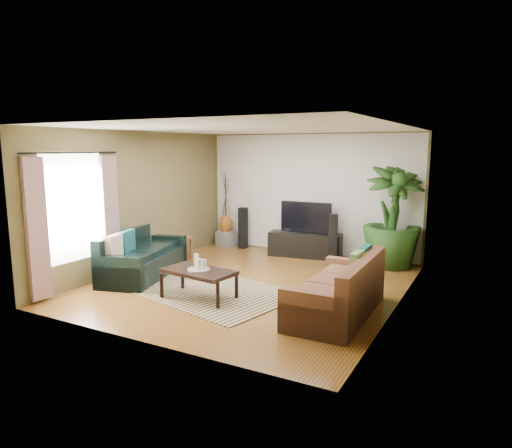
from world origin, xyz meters
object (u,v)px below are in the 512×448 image
Objects in this scene: potted_plant at (392,216)px; sofa_left at (144,254)px; coffee_table at (199,284)px; pedestal at (226,239)px; side_table at (178,248)px; television at (306,217)px; speaker_left at (243,228)px; vase at (226,224)px; sofa_right at (337,286)px; tv_stand at (305,245)px; speaker_right at (333,239)px.

sofa_left is at bearing -143.82° from potted_plant.
coffee_table reaches higher than pedestal.
sofa_left reaches higher than side_table.
television is (0.41, 3.46, 0.64)m from coffee_table.
side_table is (-0.66, -1.67, -0.23)m from speaker_left.
pedestal is at bearing 83.74° from side_table.
sofa_right is at bearing -39.54° from vase.
side_table is at bearing -145.53° from television.
side_table is (-2.30, -1.56, -0.00)m from tv_stand.
potted_plant is at bearing -69.08° from sofa_left.
speaker_right reaches higher than tv_stand.
speaker_right is at bearing -19.74° from television.
potted_plant is 4.00m from vase.
television reaches higher than side_table.
vase is 0.91× the size of side_table.
potted_plant is (2.26, 3.47, 0.79)m from coffee_table.
speaker_left reaches higher than vase.
sofa_right is at bearing -48.46° from speaker_left.
tv_stand is 4.30× the size of pedestal.
sofa_right is 3.95× the size of side_table.
potted_plant is at bearing -1.26° from pedestal.
vase is at bearing 168.90° from tv_stand.
speaker_left is (-1.64, 0.09, -0.38)m from television.
vase is (-0.04, 2.96, 0.11)m from sofa_left.
television reaches higher than speaker_right.
vase reaches higher than coffee_table.
sofa_left is 5.59× the size of pedestal.
sofa_right is 1.79× the size of coffee_table.
sofa_left is 2.01× the size of speaker_right.
tv_stand is at bearing -8.94° from speaker_left.
speaker_left is at bearing 168.03° from tv_stand.
side_table is at bearing -5.49° from sofa_left.
pedestal is at bearing 156.20° from speaker_right.
sofa_right is 5.57× the size of pedestal.
speaker_left reaches higher than pedestal.
speaker_right is (2.80, 2.61, 0.09)m from sofa_left.
potted_plant reaches higher than speaker_left.
tv_stand is 1.55× the size of speaker_right.
speaker_right is 1.97× the size of side_table.
coffee_table is 3.41m from speaker_right.
sofa_right is at bearing -108.63° from sofa_left.
vase is (-1.71, 3.55, 0.30)m from coffee_table.
side_table is at bearing -159.14° from potted_plant.
coffee_table is 1.18× the size of speaker_left.
coffee_table is 2.67m from side_table.
tv_stand is 1.36× the size of television.
speaker_right reaches higher than vase.
speaker_left is 2.64× the size of pedestal.
coffee_table is 0.72× the size of tv_stand.
sofa_right is 4.32m from side_table.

